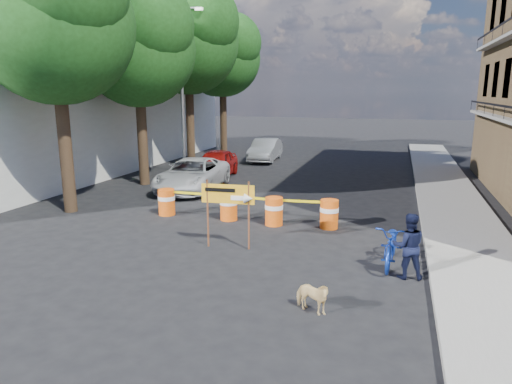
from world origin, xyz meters
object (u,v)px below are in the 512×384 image
Objects in this scene: dog at (312,297)px; barrel_mid_right at (274,211)px; pedestrian at (408,246)px; sedan_silver at (266,150)px; sedan_red at (216,164)px; bicycle at (393,225)px; barrel_mid_left at (229,206)px; detour_sign at (235,199)px; barrel_far_right at (329,213)px; suv_white at (193,174)px; barrel_far_left at (167,201)px.

barrel_mid_right is at bearing 43.56° from dog.
pedestrian reaches higher than sedan_silver.
dog is at bearing -67.24° from sedan_red.
pedestrian is at bearing -59.97° from bicycle.
detour_sign is at bearing -65.93° from barrel_mid_left.
barrel_far_right is 7.52m from suv_white.
sedan_red is (-8.46, 9.37, -0.34)m from bicycle.
sedan_silver is at bearing 80.42° from suv_white.
barrel_far_left is at bearing -178.85° from barrel_mid_left.
sedan_silver is at bearing 120.90° from bicycle.
barrel_far_right is 9.42m from sedan_red.
pedestrian is at bearing -38.20° from barrel_mid_right.
bicycle reaches higher than suv_white.
barrel_mid_right is 0.22× the size of sedan_silver.
barrel_far_right is at bearing -69.46° from sedan_silver.
pedestrian is (7.82, -3.22, 0.29)m from barrel_far_left.
barrel_far_left is 0.44× the size of bicycle.
dog is at bearing -42.48° from barrel_far_left.
sedan_silver is (-2.41, 12.77, 0.20)m from barrel_mid_left.
barrel_mid_left is 0.44× the size of bicycle.
suv_white is (-8.70, 7.21, -0.10)m from pedestrian.
barrel_mid_left is 0.48× the size of detour_sign.
sedan_silver reaches higher than barrel_far_left.
pedestrian reaches higher than suv_white.
barrel_far_right is 0.23× the size of sedan_red.
barrel_far_left is 3.84m from barrel_mid_right.
bicycle is at bearing -53.59° from barrel_far_right.
sedan_red is at bearing 136.49° from bicycle.
barrel_far_left is at bearing -88.63° from sedan_red.
suv_white is 1.20× the size of sedan_red.
barrel_mid_left is at bearing 55.65° from dog.
pedestrian is (4.42, -0.70, -0.61)m from detour_sign.
detour_sign is at bearing -71.75° from sedan_red.
pedestrian reaches higher than sedan_red.
sedan_red is at bearing -101.60° from sedan_silver.
barrel_far_right is at bearing 6.16° from barrel_mid_right.
sedan_silver reaches higher than barrel_mid_right.
barrel_mid_left is 13.00m from sedan_silver.
dog is 0.20× the size of sedan_red.
barrel_far_left is 0.23× the size of sedan_red.
sedan_silver is at bearing 107.20° from barrel_mid_right.
bicycle is 17.11m from sedan_silver.
bicycle reaches higher than pedestrian.
sedan_silver is at bearing -72.54° from pedestrian.
sedan_red is (-4.82, 6.96, 0.21)m from barrel_mid_right.
sedan_silver is at bearing 40.14° from dog.
barrel_far_right is 3.51m from detour_sign.
barrel_mid_left is (2.26, 0.05, 0.00)m from barrel_far_left.
barrel_far_right is 3.27m from bicycle.
barrel_mid_right is 5.89m from dog.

